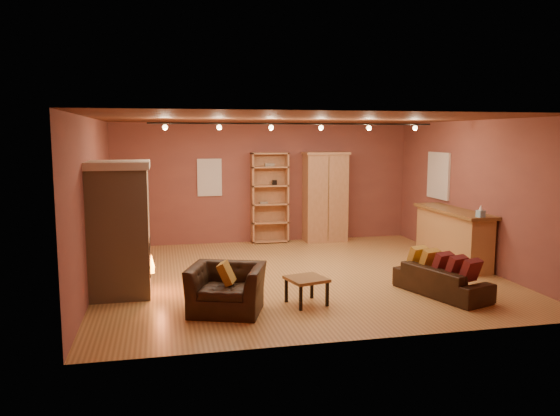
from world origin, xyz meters
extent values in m
plane|color=#A17039|center=(0.00, 0.00, 0.00)|extent=(7.00, 7.00, 0.00)
plane|color=brown|center=(0.00, 0.00, 2.80)|extent=(7.00, 7.00, 0.00)
cube|color=brown|center=(0.00, 3.25, 1.40)|extent=(7.00, 0.02, 2.80)
cube|color=brown|center=(-3.50, 0.00, 1.40)|extent=(0.02, 6.50, 2.80)
cube|color=brown|center=(3.50, 0.00, 1.40)|extent=(0.02, 6.50, 2.80)
cube|color=tan|center=(-3.05, -0.60, 1.00)|extent=(0.90, 0.90, 2.00)
cube|color=beige|center=(-3.05, -0.60, 2.06)|extent=(0.98, 0.98, 0.12)
cube|color=black|center=(-2.64, -0.60, 0.60)|extent=(0.10, 0.65, 0.55)
cone|color=orange|center=(-2.58, -0.60, 0.48)|extent=(0.10, 0.10, 0.22)
cube|color=silver|center=(-1.30, 3.23, 1.55)|extent=(0.56, 0.04, 0.86)
cube|color=tan|center=(0.08, 3.23, 1.06)|extent=(0.87, 0.04, 2.12)
cube|color=tan|center=(-0.33, 3.08, 1.06)|extent=(0.04, 0.34, 2.12)
cube|color=tan|center=(0.50, 3.08, 1.06)|extent=(0.04, 0.34, 2.12)
cube|color=gray|center=(-0.06, 3.08, 0.94)|extent=(0.18, 0.12, 0.05)
cube|color=black|center=(0.20, 3.08, 1.41)|extent=(0.10, 0.10, 0.12)
cube|color=tan|center=(0.08, 3.08, 0.04)|extent=(0.87, 0.34, 0.04)
cube|color=tan|center=(0.08, 3.08, 0.48)|extent=(0.87, 0.34, 0.04)
cube|color=tan|center=(0.08, 3.08, 0.91)|extent=(0.87, 0.34, 0.03)
cube|color=tan|center=(0.08, 3.08, 1.35)|extent=(0.87, 0.34, 0.04)
cube|color=tan|center=(0.08, 3.08, 1.78)|extent=(0.87, 0.34, 0.04)
cube|color=tan|center=(0.08, 3.08, 2.10)|extent=(0.87, 0.34, 0.04)
cube|color=tan|center=(1.41, 2.98, 1.03)|extent=(0.99, 0.54, 2.06)
cube|color=brown|center=(1.41, 2.72, 1.03)|extent=(0.02, 0.01, 1.96)
cube|color=tan|center=(1.41, 2.98, 2.09)|extent=(1.05, 0.60, 0.06)
cube|color=tan|center=(3.20, 0.25, 0.51)|extent=(0.48, 2.12, 1.01)
cube|color=brown|center=(3.20, 0.25, 1.04)|extent=(0.60, 2.24, 0.06)
cube|color=#85BAD4|center=(3.15, -0.75, 1.12)|extent=(0.12, 0.12, 0.11)
cone|color=white|center=(3.15, -0.75, 1.23)|extent=(0.08, 0.08, 0.10)
cube|color=silver|center=(3.47, 1.40, 1.65)|extent=(0.05, 0.90, 1.00)
imported|color=black|center=(1.91, -1.70, 0.31)|extent=(0.94, 1.66, 0.62)
cube|color=maroon|center=(2.08, -2.22, 0.52)|extent=(0.36, 0.31, 0.36)
cube|color=maroon|center=(1.99, -1.96, 0.52)|extent=(0.36, 0.31, 0.36)
cube|color=maroon|center=(1.91, -1.70, 0.52)|extent=(0.36, 0.31, 0.36)
cube|color=#B7862F|center=(1.82, -1.44, 0.52)|extent=(0.36, 0.31, 0.36)
cube|color=#B7862F|center=(1.73, -1.18, 0.52)|extent=(0.36, 0.31, 0.36)
imported|color=black|center=(-1.52, -1.80, 0.45)|extent=(1.20, 0.97, 0.90)
cube|color=#B7862F|center=(-1.52, -1.80, 0.57)|extent=(0.32, 0.36, 0.34)
cube|color=brown|center=(-0.31, -1.70, 0.39)|extent=(0.66, 0.66, 0.04)
cube|color=black|center=(-0.53, -1.93, 0.18)|extent=(0.04, 0.04, 0.36)
cube|color=black|center=(-0.09, -1.93, 0.18)|extent=(0.04, 0.04, 0.36)
cube|color=black|center=(-0.53, -1.48, 0.18)|extent=(0.04, 0.04, 0.36)
cube|color=black|center=(-0.09, -1.48, 0.18)|extent=(0.04, 0.04, 0.36)
cylinder|color=black|center=(0.00, 0.20, 2.72)|extent=(5.20, 0.03, 0.03)
sphere|color=#FFD88C|center=(-2.30, 0.20, 2.65)|extent=(0.09, 0.09, 0.09)
sphere|color=#FFD88C|center=(-1.38, 0.20, 2.65)|extent=(0.09, 0.09, 0.09)
sphere|color=#FFD88C|center=(-0.46, 0.20, 2.65)|extent=(0.09, 0.09, 0.09)
sphere|color=#FFD88C|center=(0.46, 0.20, 2.65)|extent=(0.09, 0.09, 0.09)
sphere|color=#FFD88C|center=(1.38, 0.20, 2.65)|extent=(0.09, 0.09, 0.09)
sphere|color=#FFD88C|center=(2.30, 0.20, 2.65)|extent=(0.09, 0.09, 0.09)
camera|label=1|loc=(-2.39, -9.36, 2.52)|focal=35.00mm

